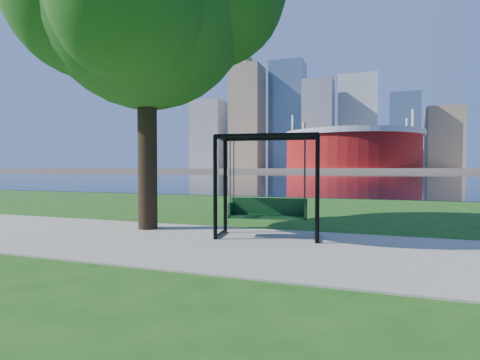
% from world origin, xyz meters
% --- Properties ---
extents(ground, '(900.00, 900.00, 0.00)m').
position_xyz_m(ground, '(0.00, 0.00, 0.00)').
color(ground, '#1E5114').
rests_on(ground, ground).
extents(path, '(120.00, 4.00, 0.03)m').
position_xyz_m(path, '(0.00, -0.50, 0.01)').
color(path, '#9E937F').
rests_on(path, ground).
extents(river, '(900.00, 180.00, 0.02)m').
position_xyz_m(river, '(0.00, 102.00, 0.01)').
color(river, black).
rests_on(river, ground).
extents(far_bank, '(900.00, 228.00, 2.00)m').
position_xyz_m(far_bank, '(0.00, 306.00, 1.00)').
color(far_bank, '#937F60').
rests_on(far_bank, ground).
extents(stadium, '(83.00, 83.00, 32.00)m').
position_xyz_m(stadium, '(-10.00, 235.00, 14.23)').
color(stadium, maroon).
rests_on(stadium, far_bank).
extents(skyline, '(392.00, 66.00, 96.50)m').
position_xyz_m(skyline, '(-4.27, 319.39, 35.89)').
color(skyline, gray).
rests_on(skyline, far_bank).
extents(swing, '(2.24, 1.20, 2.19)m').
position_xyz_m(swing, '(0.23, 0.45, 1.06)').
color(swing, black).
rests_on(swing, ground).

